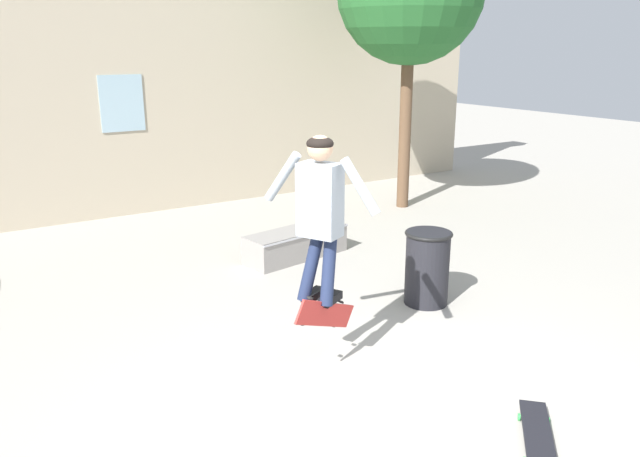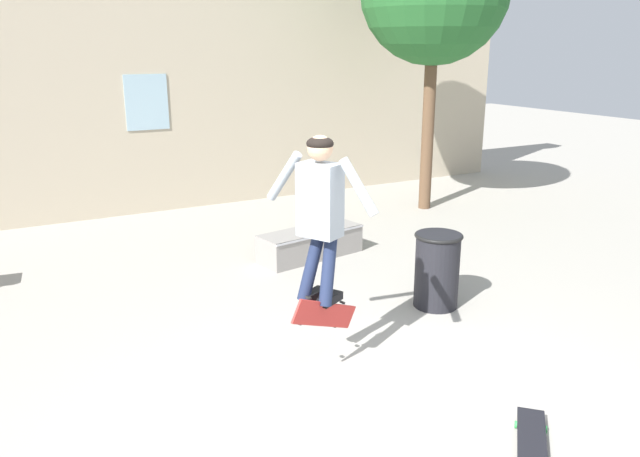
# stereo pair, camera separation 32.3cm
# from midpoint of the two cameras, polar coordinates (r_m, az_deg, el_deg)

# --- Properties ---
(ground_plane) EXTENTS (40.00, 40.00, 0.00)m
(ground_plane) POSITION_cam_midpoint_polar(r_m,az_deg,el_deg) (5.08, 7.34, -16.66)
(ground_plane) COLOR #A39E93
(building_backdrop) EXTENTS (15.63, 0.52, 5.76)m
(building_backdrop) POSITION_cam_midpoint_polar(r_m,az_deg,el_deg) (10.94, -15.26, 13.33)
(building_backdrop) COLOR #B7A88E
(building_backdrop) RESTS_ON ground_plane
(skate_ledge) EXTENTS (1.52, 0.75, 0.38)m
(skate_ledge) POSITION_cam_midpoint_polar(r_m,az_deg,el_deg) (8.40, 0.22, -1.39)
(skate_ledge) COLOR gray
(skate_ledge) RESTS_ON ground_plane
(trash_bin) EXTENTS (0.52, 0.52, 0.83)m
(trash_bin) POSITION_cam_midpoint_polar(r_m,az_deg,el_deg) (6.92, 11.98, -3.61)
(trash_bin) COLOR black
(trash_bin) RESTS_ON ground_plane
(skater) EXTENTS (0.57, 1.01, 1.43)m
(skater) POSITION_cam_midpoint_polar(r_m,az_deg,el_deg) (5.12, 1.82, 2.05)
(skater) COLOR #9EA8B2
(skateboard_flipping) EXTENTS (0.82, 0.36, 0.53)m
(skateboard_flipping) POSITION_cam_midpoint_polar(r_m,az_deg,el_deg) (5.37, 2.22, -7.87)
(skateboard_flipping) COLOR red
(skateboard_resting) EXTENTS (0.76, 0.75, 0.08)m
(skateboard_resting) POSITION_cam_midpoint_polar(r_m,az_deg,el_deg) (4.92, 20.70, -17.91)
(skateboard_resting) COLOR black
(skateboard_resting) RESTS_ON ground_plane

